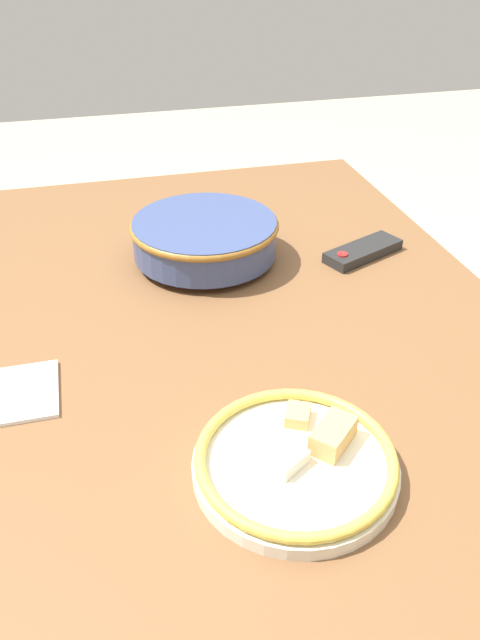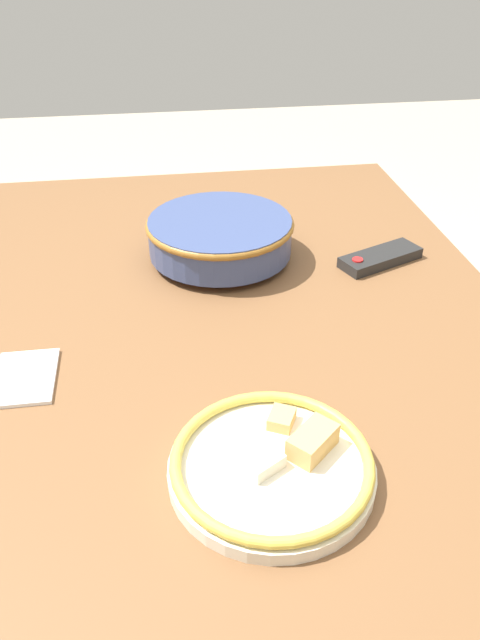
# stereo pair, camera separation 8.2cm
# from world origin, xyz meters

# --- Properties ---
(ground_plane) EXTENTS (8.00, 8.00, 0.00)m
(ground_plane) POSITION_xyz_m (0.00, 0.00, 0.00)
(ground_plane) COLOR #B7A88E
(dining_table) EXTENTS (1.46, 1.00, 0.75)m
(dining_table) POSITION_xyz_m (0.00, 0.00, 0.67)
(dining_table) COLOR brown
(dining_table) RESTS_ON ground_plane
(noodle_bowl) EXTENTS (0.27, 0.27, 0.08)m
(noodle_bowl) POSITION_xyz_m (-0.28, 0.04, 0.80)
(noodle_bowl) COLOR #384775
(noodle_bowl) RESTS_ON dining_table
(food_plate) EXTENTS (0.24, 0.24, 0.05)m
(food_plate) POSITION_xyz_m (0.26, 0.04, 0.76)
(food_plate) COLOR silver
(food_plate) RESTS_ON dining_table
(tv_remote) EXTENTS (0.11, 0.17, 0.02)m
(tv_remote) POSITION_xyz_m (-0.22, 0.33, 0.76)
(tv_remote) COLOR black
(tv_remote) RESTS_ON dining_table
(folded_napkin) EXTENTS (0.12, 0.08, 0.01)m
(folded_napkin) POSITION_xyz_m (0.04, -0.28, 0.75)
(folded_napkin) COLOR white
(folded_napkin) RESTS_ON dining_table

